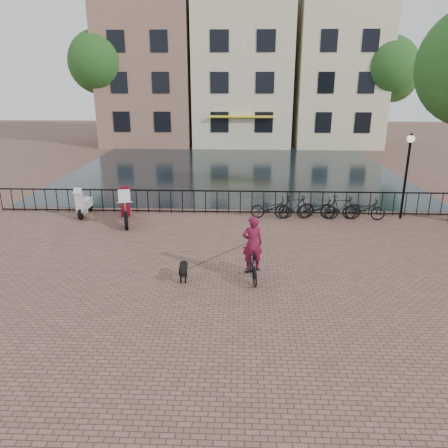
{
  "coord_description": "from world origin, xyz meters",
  "views": [
    {
      "loc": [
        0.53,
        -10.05,
        5.61
      ],
      "look_at": [
        0.0,
        3.0,
        1.2
      ],
      "focal_mm": 35.0,
      "sensor_mm": 36.0,
      "label": 1
    }
  ],
  "objects_px": {
    "cyclist": "(252,252)",
    "dog": "(183,271)",
    "scooter": "(84,199)",
    "lamp_post": "(408,162)",
    "motorcycle": "(125,203)"
  },
  "relations": [
    {
      "from": "lamp_post",
      "to": "dog",
      "type": "bearing_deg",
      "value": -143.27
    },
    {
      "from": "lamp_post",
      "to": "scooter",
      "type": "height_order",
      "value": "lamp_post"
    },
    {
      "from": "lamp_post",
      "to": "scooter",
      "type": "relative_size",
      "value": 2.27
    },
    {
      "from": "dog",
      "to": "motorcycle",
      "type": "bearing_deg",
      "value": 115.81
    },
    {
      "from": "cyclist",
      "to": "dog",
      "type": "xyz_separation_m",
      "value": [
        -1.98,
        -0.14,
        -0.56
      ]
    },
    {
      "from": "dog",
      "to": "scooter",
      "type": "relative_size",
      "value": 0.59
    },
    {
      "from": "motorcycle",
      "to": "scooter",
      "type": "height_order",
      "value": "motorcycle"
    },
    {
      "from": "dog",
      "to": "motorcycle",
      "type": "distance_m",
      "value": 6.03
    },
    {
      "from": "motorcycle",
      "to": "scooter",
      "type": "xyz_separation_m",
      "value": [
        -1.99,
        0.88,
        -0.12
      ]
    },
    {
      "from": "lamp_post",
      "to": "cyclist",
      "type": "distance_m",
      "value": 8.9
    },
    {
      "from": "dog",
      "to": "scooter",
      "type": "bearing_deg",
      "value": 125.25
    },
    {
      "from": "cyclist",
      "to": "scooter",
      "type": "height_order",
      "value": "cyclist"
    },
    {
      "from": "lamp_post",
      "to": "cyclist",
      "type": "xyz_separation_m",
      "value": [
        -6.33,
        -6.07,
        -1.52
      ]
    },
    {
      "from": "cyclist",
      "to": "dog",
      "type": "relative_size",
      "value": 2.51
    },
    {
      "from": "motorcycle",
      "to": "scooter",
      "type": "bearing_deg",
      "value": 142.16
    }
  ]
}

